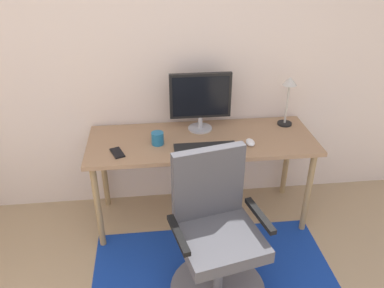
{
  "coord_description": "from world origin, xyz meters",
  "views": [
    {
      "loc": [
        0.07,
        -0.59,
        2.01
      ],
      "look_at": [
        0.31,
        1.58,
        0.8
      ],
      "focal_mm": 36.14,
      "sensor_mm": 36.0,
      "label": 1
    }
  ],
  "objects_px": {
    "desk": "(202,147)",
    "desk_lamp": "(289,92)",
    "keyboard": "(205,148)",
    "office_chair": "(216,246)",
    "coffee_cup": "(158,138)",
    "computer_mouse": "(250,142)",
    "monitor": "(200,98)",
    "cell_phone": "(117,153)"
  },
  "relations": [
    {
      "from": "coffee_cup",
      "to": "keyboard",
      "type": "bearing_deg",
      "value": -18.23
    },
    {
      "from": "office_chair",
      "to": "monitor",
      "type": "bearing_deg",
      "value": 76.54
    },
    {
      "from": "computer_mouse",
      "to": "coffee_cup",
      "type": "xyz_separation_m",
      "value": [
        -0.64,
        0.08,
        0.03
      ]
    },
    {
      "from": "monitor",
      "to": "computer_mouse",
      "type": "height_order",
      "value": "monitor"
    },
    {
      "from": "computer_mouse",
      "to": "office_chair",
      "type": "relative_size",
      "value": 0.11
    },
    {
      "from": "coffee_cup",
      "to": "computer_mouse",
      "type": "bearing_deg",
      "value": -7.14
    },
    {
      "from": "monitor",
      "to": "cell_phone",
      "type": "height_order",
      "value": "monitor"
    },
    {
      "from": "coffee_cup",
      "to": "cell_phone",
      "type": "relative_size",
      "value": 0.64
    },
    {
      "from": "desk",
      "to": "coffee_cup",
      "type": "xyz_separation_m",
      "value": [
        -0.32,
        -0.04,
        0.11
      ]
    },
    {
      "from": "office_chair",
      "to": "desk_lamp",
      "type": "bearing_deg",
      "value": 40.02
    },
    {
      "from": "desk_lamp",
      "to": "cell_phone",
      "type": "bearing_deg",
      "value": -166.35
    },
    {
      "from": "desk",
      "to": "coffee_cup",
      "type": "bearing_deg",
      "value": -172.45
    },
    {
      "from": "desk_lamp",
      "to": "office_chair",
      "type": "bearing_deg",
      "value": -127.47
    },
    {
      "from": "computer_mouse",
      "to": "desk_lamp",
      "type": "bearing_deg",
      "value": 39.77
    },
    {
      "from": "keyboard",
      "to": "coffee_cup",
      "type": "relative_size",
      "value": 4.83
    },
    {
      "from": "coffee_cup",
      "to": "office_chair",
      "type": "relative_size",
      "value": 0.09
    },
    {
      "from": "computer_mouse",
      "to": "coffee_cup",
      "type": "relative_size",
      "value": 1.17
    },
    {
      "from": "desk",
      "to": "cell_phone",
      "type": "xyz_separation_m",
      "value": [
        -0.59,
        -0.14,
        0.07
      ]
    },
    {
      "from": "coffee_cup",
      "to": "desk_lamp",
      "type": "relative_size",
      "value": 0.23
    },
    {
      "from": "keyboard",
      "to": "office_chair",
      "type": "distance_m",
      "value": 0.67
    },
    {
      "from": "desk",
      "to": "desk_lamp",
      "type": "xyz_separation_m",
      "value": [
        0.67,
        0.16,
        0.34
      ]
    },
    {
      "from": "cell_phone",
      "to": "desk_lamp",
      "type": "xyz_separation_m",
      "value": [
        1.26,
        0.31,
        0.26
      ]
    },
    {
      "from": "coffee_cup",
      "to": "desk",
      "type": "bearing_deg",
      "value": 7.55
    },
    {
      "from": "monitor",
      "to": "computer_mouse",
      "type": "xyz_separation_m",
      "value": [
        0.32,
        -0.28,
        -0.23
      ]
    },
    {
      "from": "keyboard",
      "to": "desk_lamp",
      "type": "relative_size",
      "value": 1.13
    },
    {
      "from": "office_chair",
      "to": "computer_mouse",
      "type": "bearing_deg",
      "value": 48.35
    },
    {
      "from": "coffee_cup",
      "to": "monitor",
      "type": "bearing_deg",
      "value": 31.5
    },
    {
      "from": "cell_phone",
      "to": "office_chair",
      "type": "height_order",
      "value": "office_chair"
    },
    {
      "from": "desk_lamp",
      "to": "coffee_cup",
      "type": "bearing_deg",
      "value": -168.25
    },
    {
      "from": "computer_mouse",
      "to": "desk_lamp",
      "type": "relative_size",
      "value": 0.27
    },
    {
      "from": "coffee_cup",
      "to": "cell_phone",
      "type": "height_order",
      "value": "coffee_cup"
    },
    {
      "from": "desk_lamp",
      "to": "desk",
      "type": "bearing_deg",
      "value": -166.29
    },
    {
      "from": "coffee_cup",
      "to": "desk_lamp",
      "type": "bearing_deg",
      "value": 11.75
    },
    {
      "from": "desk",
      "to": "computer_mouse",
      "type": "height_order",
      "value": "computer_mouse"
    },
    {
      "from": "keyboard",
      "to": "desk_lamp",
      "type": "bearing_deg",
      "value": 25.12
    },
    {
      "from": "monitor",
      "to": "keyboard",
      "type": "distance_m",
      "value": 0.39
    },
    {
      "from": "cell_phone",
      "to": "office_chair",
      "type": "relative_size",
      "value": 0.15
    },
    {
      "from": "office_chair",
      "to": "cell_phone",
      "type": "bearing_deg",
      "value": 123.15
    },
    {
      "from": "desk",
      "to": "keyboard",
      "type": "distance_m",
      "value": 0.17
    },
    {
      "from": "office_chair",
      "to": "desk",
      "type": "bearing_deg",
      "value": 76.92
    },
    {
      "from": "desk",
      "to": "office_chair",
      "type": "xyz_separation_m",
      "value": [
        -0.01,
        -0.72,
        -0.28
      ]
    },
    {
      "from": "keyboard",
      "to": "desk_lamp",
      "type": "height_order",
      "value": "desk_lamp"
    }
  ]
}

